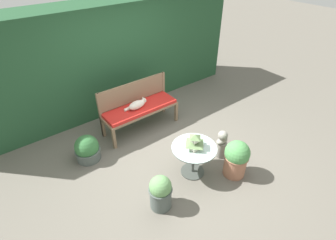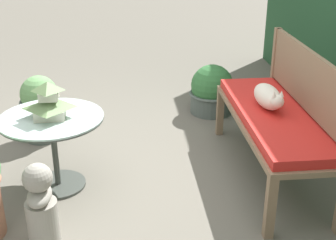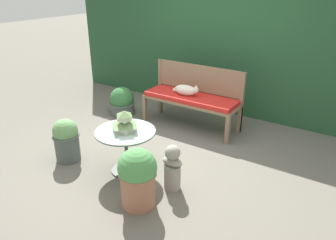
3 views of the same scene
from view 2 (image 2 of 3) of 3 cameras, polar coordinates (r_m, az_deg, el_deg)
The scene contains 9 objects.
ground at distance 3.66m, azimuth -3.09°, elevation -7.54°, with size 30.00×30.00×0.00m, color #666056.
garden_bench at distance 3.63m, azimuth 12.66°, elevation -0.03°, with size 1.60×0.53×0.54m.
bench_backrest at distance 3.63m, azimuth 16.72°, elevation 3.74°, with size 1.60×0.06×1.00m.
cat at distance 3.64m, azimuth 12.15°, elevation 2.79°, with size 0.49×0.20×0.20m.
patio_table at distance 3.50m, azimuth -13.88°, elevation -1.43°, with size 0.75×0.75×0.57m.
pagoda_birdhouse at distance 3.40m, azimuth -14.27°, elevation 2.14°, with size 0.28×0.28×0.27m.
garden_bust at distance 2.98m, azimuth -15.21°, elevation -10.17°, with size 0.25×0.20×0.57m.
potted_plant_patio_mid at distance 4.83m, azimuth 5.37°, elevation 3.50°, with size 0.47×0.47×0.51m.
potted_plant_table_far at distance 4.37m, azimuth -15.29°, elevation 1.54°, with size 0.36×0.36×0.60m.
Camera 2 is at (3.12, -0.13, 1.91)m, focal length 50.00 mm.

